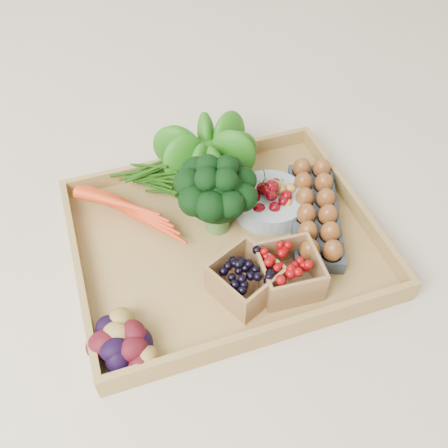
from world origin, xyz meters
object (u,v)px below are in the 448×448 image
object	(u,v)px
cherry_bowl	(270,202)
egg_carton	(314,215)
broccoli	(217,206)
tray	(224,242)

from	to	relation	value
cherry_bowl	egg_carton	world-z (taller)	cherry_bowl
cherry_bowl	egg_carton	distance (m)	0.09
broccoli	egg_carton	xyz separation A→B (m)	(0.18, -0.04, -0.04)
tray	egg_carton	distance (m)	0.18
cherry_bowl	tray	bearing A→B (deg)	-157.11
tray	broccoli	world-z (taller)	broccoli
egg_carton	broccoli	bearing A→B (deg)	-172.78
tray	egg_carton	xyz separation A→B (m)	(0.18, -0.01, 0.02)
tray	broccoli	size ratio (longest dim) A/B	3.63
broccoli	egg_carton	size ratio (longest dim) A/B	0.59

